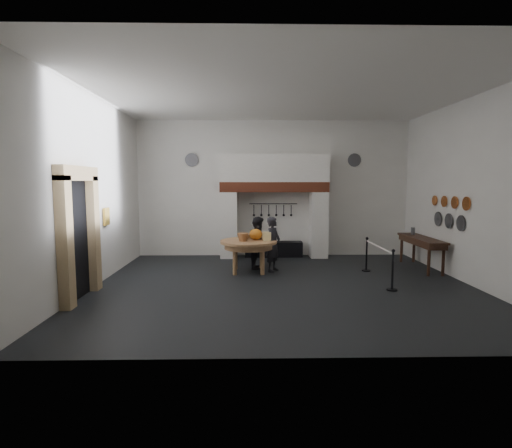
{
  "coord_description": "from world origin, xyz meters",
  "views": [
    {
      "loc": [
        -0.86,
        -9.38,
        2.47
      ],
      "look_at": [
        -0.63,
        1.27,
        1.35
      ],
      "focal_mm": 28.0,
      "sensor_mm": 36.0,
      "label": 1
    }
  ],
  "objects_px": {
    "work_table": "(249,242)",
    "iron_range": "(273,249)",
    "visitor_near": "(273,244)",
    "barrier_post_near": "(393,271)",
    "side_table": "(421,238)",
    "barrier_post_far": "(367,255)",
    "visitor_far": "(258,243)"
  },
  "relations": [
    {
      "from": "work_table",
      "to": "visitor_far",
      "type": "bearing_deg",
      "value": 57.96
    },
    {
      "from": "iron_range",
      "to": "work_table",
      "type": "xyz_separation_m",
      "value": [
        -0.83,
        -2.25,
        0.59
      ]
    },
    {
      "from": "iron_range",
      "to": "visitor_far",
      "type": "distance_m",
      "value": 1.94
    },
    {
      "from": "iron_range",
      "to": "work_table",
      "type": "relative_size",
      "value": 1.22
    },
    {
      "from": "visitor_near",
      "to": "barrier_post_far",
      "type": "xyz_separation_m",
      "value": [
        2.6,
        -0.03,
        -0.31
      ]
    },
    {
      "from": "visitor_near",
      "to": "barrier_post_far",
      "type": "distance_m",
      "value": 2.62
    },
    {
      "from": "barrier_post_near",
      "to": "barrier_post_far",
      "type": "xyz_separation_m",
      "value": [
        0.0,
        2.0,
        0.0
      ]
    },
    {
      "from": "work_table",
      "to": "iron_range",
      "type": "bearing_deg",
      "value": 69.66
    },
    {
      "from": "barrier_post_far",
      "to": "iron_range",
      "type": "bearing_deg",
      "value": 137.69
    },
    {
      "from": "work_table",
      "to": "barrier_post_near",
      "type": "distance_m",
      "value": 3.85
    },
    {
      "from": "iron_range",
      "to": "work_table",
      "type": "bearing_deg",
      "value": -110.34
    },
    {
      "from": "visitor_near",
      "to": "side_table",
      "type": "bearing_deg",
      "value": -59.33
    },
    {
      "from": "iron_range",
      "to": "barrier_post_far",
      "type": "bearing_deg",
      "value": -42.31
    },
    {
      "from": "barrier_post_near",
      "to": "barrier_post_far",
      "type": "bearing_deg",
      "value": 90.0
    },
    {
      "from": "side_table",
      "to": "barrier_post_near",
      "type": "relative_size",
      "value": 2.44
    },
    {
      "from": "barrier_post_near",
      "to": "work_table",
      "type": "bearing_deg",
      "value": 148.93
    },
    {
      "from": "visitor_far",
      "to": "work_table",
      "type": "bearing_deg",
      "value": 151.52
    },
    {
      "from": "side_table",
      "to": "visitor_near",
      "type": "bearing_deg",
      "value": -176.43
    },
    {
      "from": "side_table",
      "to": "barrier_post_far",
      "type": "bearing_deg",
      "value": -169.8
    },
    {
      "from": "iron_range",
      "to": "visitor_far",
      "type": "height_order",
      "value": "visitor_far"
    },
    {
      "from": "work_table",
      "to": "barrier_post_far",
      "type": "relative_size",
      "value": 1.74
    },
    {
      "from": "work_table",
      "to": "visitor_near",
      "type": "distance_m",
      "value": 0.69
    },
    {
      "from": "work_table",
      "to": "barrier_post_far",
      "type": "height_order",
      "value": "barrier_post_far"
    },
    {
      "from": "work_table",
      "to": "visitor_far",
      "type": "relative_size",
      "value": 1.05
    },
    {
      "from": "visitor_near",
      "to": "side_table",
      "type": "height_order",
      "value": "visitor_near"
    },
    {
      "from": "visitor_near",
      "to": "barrier_post_far",
      "type": "height_order",
      "value": "visitor_near"
    },
    {
      "from": "visitor_near",
      "to": "barrier_post_far",
      "type": "relative_size",
      "value": 1.69
    },
    {
      "from": "barrier_post_far",
      "to": "barrier_post_near",
      "type": "bearing_deg",
      "value": -90.0
    },
    {
      "from": "visitor_far",
      "to": "barrier_post_far",
      "type": "height_order",
      "value": "visitor_far"
    },
    {
      "from": "visitor_near",
      "to": "iron_range",
      "type": "bearing_deg",
      "value": 23.19
    },
    {
      "from": "barrier_post_near",
      "to": "side_table",
      "type": "bearing_deg",
      "value": 54.28
    },
    {
      "from": "side_table",
      "to": "barrier_post_far",
      "type": "xyz_separation_m",
      "value": [
        -1.65,
        -0.3,
        -0.42
      ]
    }
  ]
}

